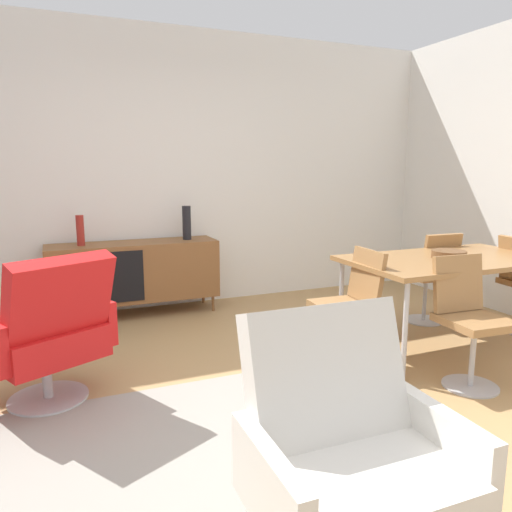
% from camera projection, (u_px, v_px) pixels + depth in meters
% --- Properties ---
extents(ground_plane, '(8.32, 8.32, 0.00)m').
position_uv_depth(ground_plane, '(246.00, 418.00, 2.84)').
color(ground_plane, tan).
extents(wall_back, '(6.80, 0.12, 2.80)m').
position_uv_depth(wall_back, '(151.00, 171.00, 4.95)').
color(wall_back, white).
rests_on(wall_back, ground_plane).
extents(sideboard, '(1.60, 0.45, 0.72)m').
position_uv_depth(sideboard, '(134.00, 271.00, 4.75)').
color(sideboard, brown).
rests_on(sideboard, ground_plane).
extents(vase_cobalt, '(0.07, 0.07, 0.28)m').
position_uv_depth(vase_cobalt, '(80.00, 230.00, 4.50)').
color(vase_cobalt, maroon).
rests_on(vase_cobalt, sideboard).
extents(vase_sculptural_dark, '(0.09, 0.09, 0.34)m').
position_uv_depth(vase_sculptural_dark, '(187.00, 223.00, 4.88)').
color(vase_sculptural_dark, black).
rests_on(vase_sculptural_dark, sideboard).
extents(dining_table, '(1.60, 0.90, 0.74)m').
position_uv_depth(dining_table, '(449.00, 263.00, 3.82)').
color(dining_table, olive).
rests_on(dining_table, ground_plane).
extents(wooden_bowl_on_table, '(0.26, 0.26, 0.06)m').
position_uv_depth(wooden_bowl_on_table, '(449.00, 254.00, 3.78)').
color(wooden_bowl_on_table, brown).
rests_on(wooden_bowl_on_table, dining_table).
extents(dining_chair_front_left, '(0.42, 0.45, 0.86)m').
position_uv_depth(dining_chair_front_left, '(469.00, 316.00, 3.22)').
color(dining_chair_front_left, '#9E7042').
rests_on(dining_chair_front_left, ground_plane).
extents(dining_chair_near_window, '(0.44, 0.42, 0.86)m').
position_uv_depth(dining_chair_near_window, '(351.00, 303.00, 3.52)').
color(dining_chair_near_window, '#9E7042').
rests_on(dining_chair_near_window, ground_plane).
extents(dining_chair_back_right, '(0.42, 0.44, 0.86)m').
position_uv_depth(dining_chair_back_right, '(431.00, 274.00, 4.50)').
color(dining_chair_back_right, '#9E7042').
rests_on(dining_chair_back_right, ground_plane).
extents(lounge_chair_red, '(0.87, 0.85, 0.95)m').
position_uv_depth(lounge_chair_red, '(48.00, 330.00, 2.95)').
color(lounge_chair_red, red).
rests_on(lounge_chair_red, ground_plane).
extents(armchair_black_shell, '(0.73, 0.66, 0.95)m').
position_uv_depth(armchair_black_shell, '(349.00, 453.00, 1.68)').
color(armchair_black_shell, silver).
rests_on(armchair_black_shell, ground_plane).
extents(area_rug, '(2.20, 1.70, 0.01)m').
position_uv_depth(area_rug, '(158.00, 465.00, 2.39)').
color(area_rug, gray).
rests_on(area_rug, ground_plane).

